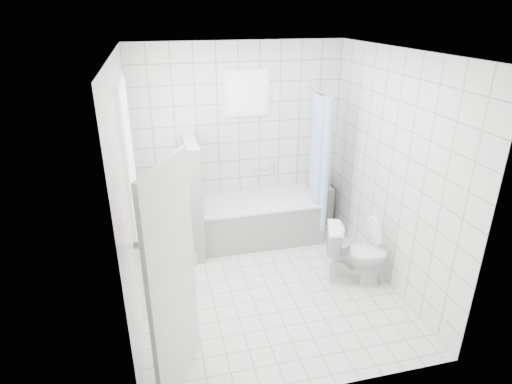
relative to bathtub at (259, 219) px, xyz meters
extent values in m
plane|color=white|center=(-0.18, -1.12, -0.29)|extent=(3.00, 3.00, 0.00)
plane|color=white|center=(-0.18, -1.12, 2.31)|extent=(3.00, 3.00, 0.00)
cube|color=white|center=(-0.18, 0.38, 1.01)|extent=(2.80, 0.02, 2.60)
cube|color=white|center=(-0.18, -2.62, 1.01)|extent=(2.80, 0.02, 2.60)
cube|color=white|center=(-1.58, -1.12, 1.01)|extent=(0.02, 3.00, 2.60)
cube|color=white|center=(1.22, -1.12, 1.01)|extent=(0.02, 3.00, 2.60)
cube|color=white|center=(-1.54, -0.82, 1.31)|extent=(0.01, 0.90, 1.40)
cube|color=white|center=(-0.08, 0.33, 1.66)|extent=(0.50, 0.01, 0.50)
cube|color=white|center=(-1.49, -0.82, 0.57)|extent=(0.18, 1.02, 0.08)
cube|color=silver|center=(-1.25, -2.25, 0.71)|extent=(0.40, 0.73, 2.00)
cube|color=white|center=(0.00, 0.00, -0.02)|extent=(1.61, 0.75, 0.55)
cube|color=white|center=(0.00, 0.00, 0.27)|extent=(1.63, 0.77, 0.03)
cube|color=white|center=(-0.88, -0.05, 0.46)|extent=(0.15, 0.85, 1.50)
cube|color=white|center=(0.96, 0.25, -0.02)|extent=(0.40, 0.24, 0.55)
imported|color=white|center=(0.85, -1.25, 0.07)|extent=(0.80, 0.62, 0.72)
cylinder|color=silver|center=(0.75, -0.02, 1.71)|extent=(0.02, 0.80, 0.02)
cube|color=silver|center=(0.10, 0.33, 0.56)|extent=(0.18, 0.06, 0.06)
imported|color=#34D1EA|center=(-1.48, -1.02, 0.71)|extent=(0.12, 0.12, 0.19)
imported|color=#E170C8|center=(-1.48, -0.50, 0.71)|extent=(0.11, 0.11, 0.20)
imported|color=#FD6282|center=(-1.48, -1.19, 0.75)|extent=(0.15, 0.15, 0.28)
imported|color=silver|center=(-1.48, -0.89, 0.69)|extent=(0.14, 0.14, 0.16)
cylinder|color=red|center=(0.91, 0.29, 0.36)|extent=(0.06, 0.06, 0.20)
cylinder|color=#158237|center=(0.93, 0.18, 0.37)|extent=(0.06, 0.06, 0.23)
cylinder|color=#1818C2|center=(1.01, 0.26, 0.38)|extent=(0.06, 0.06, 0.24)
cylinder|color=gold|center=(1.02, 0.18, 0.38)|extent=(0.06, 0.06, 0.23)
camera|label=1|loc=(-1.28, -5.08, 2.68)|focal=30.00mm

